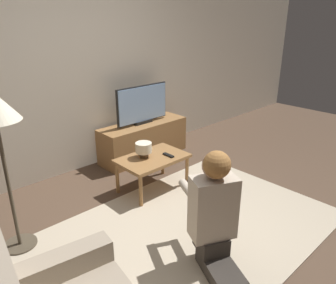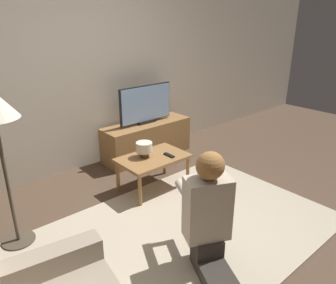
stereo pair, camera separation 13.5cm
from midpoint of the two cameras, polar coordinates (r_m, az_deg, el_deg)
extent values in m
plane|color=brown|center=(3.11, 3.57, -15.75)|extent=(10.00, 10.00, 0.00)
cube|color=beige|center=(4.12, -15.52, 12.56)|extent=(10.00, 0.06, 2.60)
cube|color=#BCAD93|center=(3.10, 3.57, -15.63)|extent=(2.87, 1.85, 0.02)
cube|color=olive|center=(4.57, -2.85, 0.41)|extent=(1.27, 0.41, 0.49)
cube|color=black|center=(4.49, -2.92, 3.58)|extent=(0.28, 0.08, 0.04)
cube|color=black|center=(4.42, -3.04, 6.71)|extent=(0.82, 0.03, 0.49)
cube|color=#8CB2E0|center=(4.42, -2.98, 6.69)|extent=(0.79, 0.04, 0.46)
cube|color=olive|center=(3.65, -1.56, -2.85)|extent=(0.76, 0.49, 0.04)
cylinder|color=olive|center=(3.40, -3.78, -8.53)|extent=(0.04, 0.04, 0.36)
cylinder|color=olive|center=(3.80, 4.48, -5.17)|extent=(0.04, 0.04, 0.36)
cylinder|color=olive|center=(3.71, -7.70, -6.06)|extent=(0.04, 0.04, 0.36)
cylinder|color=olive|center=(4.08, 0.34, -3.22)|extent=(0.04, 0.04, 0.36)
cylinder|color=#4C4233|center=(3.25, -23.40, -15.51)|extent=(0.28, 0.28, 0.03)
cylinder|color=#4C4233|center=(2.92, -25.30, -4.80)|extent=(0.03, 0.03, 1.31)
cube|color=#332D28|center=(2.67, 9.49, -21.40)|extent=(0.40, 0.51, 0.11)
cube|color=#332D28|center=(2.71, 8.04, -17.05)|extent=(0.30, 0.31, 0.14)
cube|color=#C1B29E|center=(2.53, 8.41, -11.37)|extent=(0.39, 0.33, 0.50)
sphere|color=tan|center=(2.36, 8.86, -4.22)|extent=(0.20, 0.20, 0.20)
sphere|color=#9E6B38|center=(2.34, 9.07, -4.08)|extent=(0.20, 0.20, 0.20)
cube|color=black|center=(2.81, 5.46, -7.08)|extent=(0.13, 0.10, 0.04)
cylinder|color=#C1B29E|center=(2.75, 8.35, -7.91)|extent=(0.19, 0.30, 0.07)
cylinder|color=#C1B29E|center=(2.68, 4.29, -8.53)|extent=(0.19, 0.30, 0.07)
cylinder|color=#4C3823|center=(3.64, -3.08, -2.14)|extent=(0.10, 0.10, 0.06)
cylinder|color=#EFE5C6|center=(3.60, -3.10, -0.90)|extent=(0.18, 0.18, 0.11)
cube|color=black|center=(3.66, 1.24, -2.32)|extent=(0.04, 0.15, 0.02)
camera|label=1|loc=(0.07, -88.87, 0.44)|focal=35.00mm
camera|label=2|loc=(0.07, 91.13, -0.44)|focal=35.00mm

